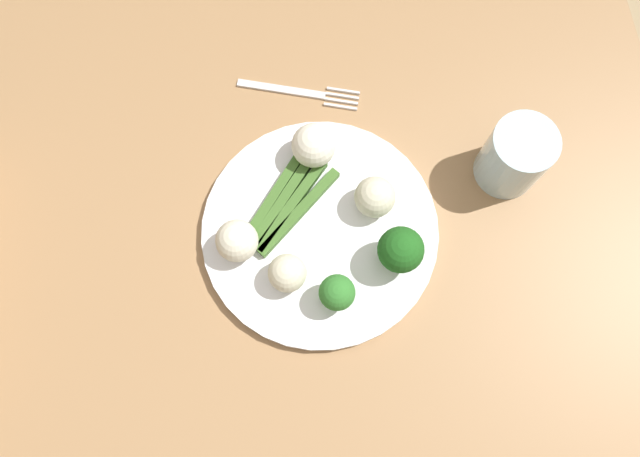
% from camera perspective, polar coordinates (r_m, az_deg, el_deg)
% --- Properties ---
extents(ground_plane, '(6.00, 6.00, 0.02)m').
position_cam_1_polar(ground_plane, '(1.50, 0.61, -10.33)').
color(ground_plane, tan).
extents(dining_table, '(1.29, 0.92, 0.76)m').
position_cam_1_polar(dining_table, '(0.84, 1.08, -5.83)').
color(dining_table, '#9E754C').
rests_on(dining_table, ground_plane).
extents(plate, '(0.29, 0.29, 0.01)m').
position_cam_1_polar(plate, '(0.75, -0.00, -0.27)').
color(plate, white).
rests_on(plate, dining_table).
extents(asparagus_bundle, '(0.14, 0.13, 0.01)m').
position_cam_1_polar(asparagus_bundle, '(0.74, -3.13, 2.40)').
color(asparagus_bundle, '#3D6626').
rests_on(asparagus_bundle, plate).
extents(broccoli_back_right, '(0.04, 0.04, 0.05)m').
position_cam_1_polar(broccoli_back_right, '(0.69, 1.62, -6.12)').
color(broccoli_back_right, '#609E3D').
rests_on(broccoli_back_right, plate).
extents(broccoli_front, '(0.05, 0.05, 0.07)m').
position_cam_1_polar(broccoli_front, '(0.70, 7.67, -2.04)').
color(broccoli_front, '#4C7F2B').
rests_on(broccoli_front, plate).
extents(cauliflower_front_left, '(0.06, 0.06, 0.06)m').
position_cam_1_polar(cauliflower_front_left, '(0.75, -0.60, 7.90)').
color(cauliflower_front_left, white).
rests_on(cauliflower_front_left, plate).
extents(cauliflower_outer_edge, '(0.05, 0.05, 0.05)m').
position_cam_1_polar(cauliflower_outer_edge, '(0.70, -3.12, -4.24)').
color(cauliflower_outer_edge, beige).
rests_on(cauliflower_outer_edge, plate).
extents(cauliflower_left, '(0.05, 0.05, 0.05)m').
position_cam_1_polar(cauliflower_left, '(0.73, 5.24, 3.00)').
color(cauliflower_left, beige).
rests_on(cauliflower_left, plate).
extents(cauliflower_near_center, '(0.05, 0.05, 0.05)m').
position_cam_1_polar(cauliflower_near_center, '(0.71, -7.89, -1.16)').
color(cauliflower_near_center, silver).
rests_on(cauliflower_near_center, plate).
extents(fork, '(0.06, 0.16, 0.00)m').
position_cam_1_polar(fork, '(0.83, -1.90, 12.81)').
color(fork, silver).
rests_on(fork, dining_table).
extents(water_glass, '(0.08, 0.08, 0.09)m').
position_cam_1_polar(water_glass, '(0.77, 18.03, 6.52)').
color(water_glass, silver).
rests_on(water_glass, dining_table).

